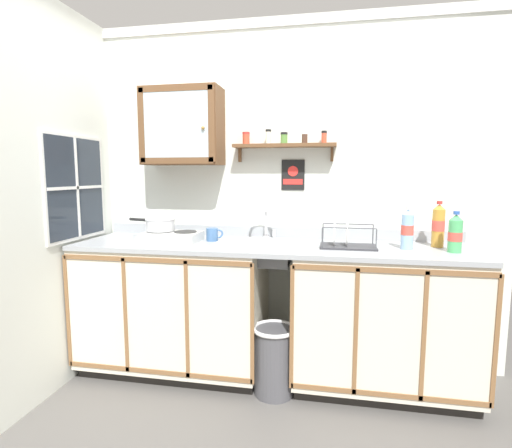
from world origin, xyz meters
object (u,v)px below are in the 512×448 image
bottle_juice_amber_2 (438,226)px  mug (213,234)px  bottle_soda_green_0 (455,234)px  dish_rack (346,242)px  trash_bin (274,359)px  warning_sign (293,175)px  sink (258,246)px  bottle_water_blue_1 (407,229)px  wall_cabinet (182,127)px  hot_plate_stove (172,237)px  saucepan (160,224)px

bottle_juice_amber_2 → mug: (-1.52, -0.05, -0.09)m
bottle_soda_green_0 → bottle_juice_amber_2: size_ratio=0.84×
dish_rack → mug: dish_rack is taller
mug → trash_bin: 0.94m
bottle_soda_green_0 → trash_bin: (-1.08, -0.15, -0.83)m
mug → warning_sign: 0.73m
warning_sign → trash_bin: (-0.06, -0.52, -1.18)m
sink → bottle_water_blue_1: sink is taller
bottle_juice_amber_2 → wall_cabinet: (-1.77, 0.07, 0.68)m
bottle_water_blue_1 → warning_sign: warning_sign is taller
dish_rack → sink: bearing=174.7°
hot_plate_stove → warning_sign: bearing=21.6°
bottle_water_blue_1 → warning_sign: 0.89m
bottle_juice_amber_2 → mug: size_ratio=2.54×
saucepan → mug: (0.37, 0.05, -0.07)m
dish_rack → mug: (-0.93, 0.08, 0.01)m
trash_bin → bottle_soda_green_0: bearing=8.0°
saucepan → wall_cabinet: 0.73m
mug → wall_cabinet: (-0.26, 0.12, 0.77)m
hot_plate_stove → mug: (0.28, 0.08, 0.01)m
mug → saucepan: bearing=-171.7°
sink → bottle_juice_amber_2: size_ratio=1.81×
hot_plate_stove → wall_cabinet: 0.81m
dish_rack → hot_plate_stove: bearing=179.9°
warning_sign → trash_bin: bearing=-96.3°
sink → trash_bin: (0.15, -0.25, -0.69)m
mug → sink: bearing=-4.0°
sink → bottle_water_blue_1: (0.97, -0.04, 0.15)m
hot_plate_stove → bottle_soda_green_0: 1.85m
warning_sign → trash_bin: warning_sign is taller
sink → dish_rack: sink is taller
saucepan → bottle_soda_green_0: 1.95m
bottle_water_blue_1 → dish_rack: (-0.38, -0.01, -0.09)m
dish_rack → warning_sign: warning_sign is taller
bottle_soda_green_0 → bottle_water_blue_1: bottle_water_blue_1 is taller
wall_cabinet → warning_sign: (0.80, 0.12, -0.35)m
bottle_soda_green_0 → hot_plate_stove: bearing=178.6°
hot_plate_stove → bottle_juice_amber_2: bearing=4.0°
sink → bottle_soda_green_0: 1.25m
sink → mug: (-0.33, 0.02, 0.07)m
sink → trash_bin: sink is taller
bottle_soda_green_0 → sink: bearing=175.5°
bottle_juice_amber_2 → trash_bin: bottle_juice_amber_2 is taller
saucepan → hot_plate_stove: bearing=-12.1°
sink → bottle_juice_amber_2: (1.18, 0.07, 0.17)m
dish_rack → bottle_juice_amber_2: bearing=12.3°
sink → dish_rack: 0.60m
trash_bin → saucepan: bearing=165.8°
warning_sign → saucepan: bearing=-161.7°
dish_rack → bottle_water_blue_1: bearing=1.5°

